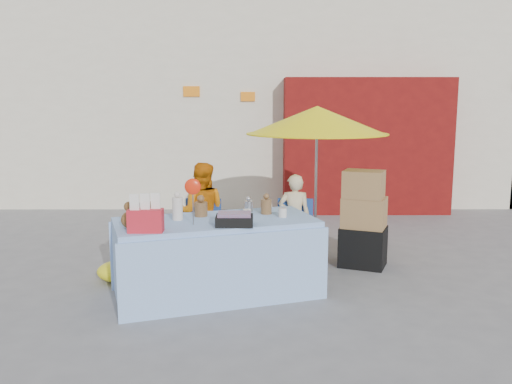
{
  "coord_description": "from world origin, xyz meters",
  "views": [
    {
      "loc": [
        0.03,
        -6.25,
        2.13
      ],
      "look_at": [
        0.05,
        0.6,
        1.0
      ],
      "focal_mm": 38.0,
      "sensor_mm": 36.0,
      "label": 1
    }
  ],
  "objects_px": {
    "vendor_beige": "(294,218)",
    "box_stack": "(363,222)",
    "market_table": "(216,256)",
    "umbrella": "(317,121)",
    "chair_left": "(201,245)",
    "vendor_orange": "(202,212)",
    "chair_right": "(295,245)"
  },
  "relations": [
    {
      "from": "market_table",
      "to": "vendor_beige",
      "type": "relative_size",
      "value": 2.05
    },
    {
      "from": "chair_right",
      "to": "vendor_beige",
      "type": "height_order",
      "value": "vendor_beige"
    },
    {
      "from": "vendor_beige",
      "to": "umbrella",
      "type": "distance_m",
      "value": 1.34
    },
    {
      "from": "vendor_beige",
      "to": "chair_left",
      "type": "bearing_deg",
      "value": 10.71
    },
    {
      "from": "vendor_orange",
      "to": "box_stack",
      "type": "relative_size",
      "value": 1.06
    },
    {
      "from": "chair_right",
      "to": "vendor_beige",
      "type": "relative_size",
      "value": 0.71
    },
    {
      "from": "chair_left",
      "to": "chair_right",
      "type": "xyz_separation_m",
      "value": [
        1.25,
        0.0,
        0.0
      ]
    },
    {
      "from": "vendor_orange",
      "to": "vendor_beige",
      "type": "height_order",
      "value": "vendor_orange"
    },
    {
      "from": "vendor_orange",
      "to": "umbrella",
      "type": "distance_m",
      "value": 1.98
    },
    {
      "from": "chair_left",
      "to": "umbrella",
      "type": "distance_m",
      "value": 2.27
    },
    {
      "from": "box_stack",
      "to": "chair_right",
      "type": "bearing_deg",
      "value": 173.0
    },
    {
      "from": "chair_right",
      "to": "box_stack",
      "type": "height_order",
      "value": "box_stack"
    },
    {
      "from": "market_table",
      "to": "umbrella",
      "type": "xyz_separation_m",
      "value": [
        1.27,
        1.47,
        1.45
      ]
    },
    {
      "from": "umbrella",
      "to": "vendor_beige",
      "type": "bearing_deg",
      "value": -153.43
    },
    {
      "from": "chair_left",
      "to": "chair_right",
      "type": "height_order",
      "value": "same"
    },
    {
      "from": "chair_right",
      "to": "vendor_beige",
      "type": "distance_m",
      "value": 0.37
    },
    {
      "from": "vendor_orange",
      "to": "market_table",
      "type": "bearing_deg",
      "value": 106.41
    },
    {
      "from": "market_table",
      "to": "umbrella",
      "type": "relative_size",
      "value": 1.17
    },
    {
      "from": "vendor_beige",
      "to": "umbrella",
      "type": "height_order",
      "value": "umbrella"
    },
    {
      "from": "market_table",
      "to": "chair_left",
      "type": "distance_m",
      "value": 1.23
    },
    {
      "from": "vendor_orange",
      "to": "box_stack",
      "type": "height_order",
      "value": "vendor_orange"
    },
    {
      "from": "vendor_beige",
      "to": "umbrella",
      "type": "relative_size",
      "value": 0.57
    },
    {
      "from": "vendor_beige",
      "to": "box_stack",
      "type": "distance_m",
      "value": 0.92
    },
    {
      "from": "chair_right",
      "to": "vendor_orange",
      "type": "relative_size",
      "value": 0.63
    },
    {
      "from": "market_table",
      "to": "vendor_orange",
      "type": "xyz_separation_m",
      "value": [
        -0.28,
        1.32,
        0.23
      ]
    },
    {
      "from": "vendor_orange",
      "to": "umbrella",
      "type": "relative_size",
      "value": 0.65
    },
    {
      "from": "market_table",
      "to": "vendor_beige",
      "type": "xyz_separation_m",
      "value": [
        0.97,
        1.32,
        0.16
      ]
    },
    {
      "from": "chair_left",
      "to": "vendor_beige",
      "type": "distance_m",
      "value": 1.3
    },
    {
      "from": "chair_left",
      "to": "vendor_beige",
      "type": "relative_size",
      "value": 0.71
    },
    {
      "from": "chair_left",
      "to": "vendor_beige",
      "type": "height_order",
      "value": "vendor_beige"
    },
    {
      "from": "box_stack",
      "to": "vendor_beige",
      "type": "bearing_deg",
      "value": 164.67
    },
    {
      "from": "chair_left",
      "to": "umbrella",
      "type": "bearing_deg",
      "value": 14.98
    }
  ]
}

